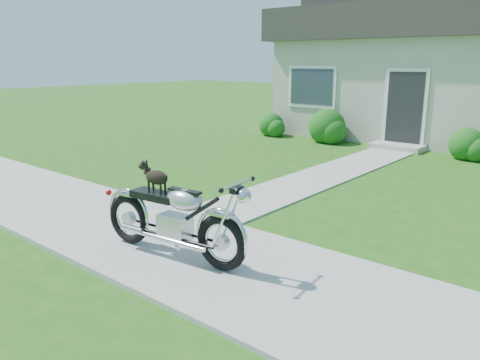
% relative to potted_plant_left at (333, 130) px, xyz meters
% --- Properties ---
extents(ground, '(80.00, 80.00, 0.00)m').
position_rel_potted_plant_left_xyz_m(ground, '(3.44, -8.55, -0.38)').
color(ground, '#235114').
rests_on(ground, ground).
extents(sidewalk, '(24.00, 2.20, 0.04)m').
position_rel_potted_plant_left_xyz_m(sidewalk, '(3.44, -8.55, -0.36)').
color(sidewalk, '#9E9B93').
rests_on(sidewalk, ground).
extents(walkway, '(1.20, 8.00, 0.03)m').
position_rel_potted_plant_left_xyz_m(walkway, '(1.94, -3.55, -0.36)').
color(walkway, '#9E9B93').
rests_on(walkway, ground).
extents(shrub_row, '(10.91, 1.10, 1.10)m').
position_rel_potted_plant_left_xyz_m(shrub_row, '(3.76, -0.05, 0.06)').
color(shrub_row, '#1A5616').
rests_on(shrub_row, ground).
extents(potted_plant_left, '(0.62, 0.71, 0.76)m').
position_rel_potted_plant_left_xyz_m(potted_plant_left, '(0.00, 0.00, 0.00)').
color(potted_plant_left, '#185A1E').
rests_on(potted_plant_left, ground).
extents(motorcycle_with_dog, '(2.22, 0.62, 1.14)m').
position_rel_potted_plant_left_xyz_m(motorcycle_with_dog, '(2.70, -8.85, 0.17)').
color(motorcycle_with_dog, black).
rests_on(motorcycle_with_dog, sidewalk).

